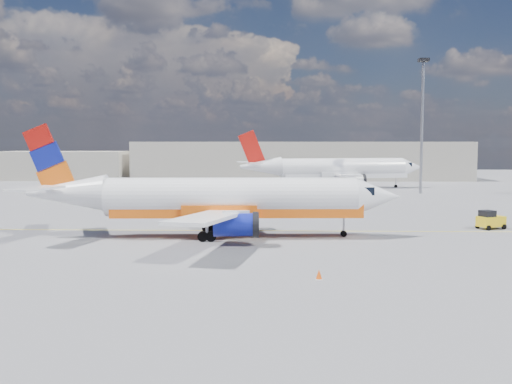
{
  "coord_description": "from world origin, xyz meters",
  "views": [
    {
      "loc": [
        -0.81,
        -47.09,
        7.79
      ],
      "look_at": [
        -2.3,
        2.49,
        3.5
      ],
      "focal_mm": 40.0,
      "sensor_mm": 36.0,
      "label": 1
    }
  ],
  "objects_px": {
    "traffic_cone": "(319,275)",
    "gse_tug": "(490,220)",
    "second_jet": "(336,169)",
    "main_jet": "(219,199)"
  },
  "relations": [
    {
      "from": "second_jet",
      "to": "gse_tug",
      "type": "height_order",
      "value": "second_jet"
    },
    {
      "from": "main_jet",
      "to": "traffic_cone",
      "type": "relative_size",
      "value": 53.26
    },
    {
      "from": "gse_tug",
      "to": "traffic_cone",
      "type": "xyz_separation_m",
      "value": [
        -17.05,
        -19.67,
        -0.52
      ]
    },
    {
      "from": "second_jet",
      "to": "main_jet",
      "type": "bearing_deg",
      "value": -119.01
    },
    {
      "from": "gse_tug",
      "to": "traffic_cone",
      "type": "height_order",
      "value": "gse_tug"
    },
    {
      "from": "main_jet",
      "to": "traffic_cone",
      "type": "bearing_deg",
      "value": -66.63
    },
    {
      "from": "main_jet",
      "to": "gse_tug",
      "type": "relative_size",
      "value": 11.43
    },
    {
      "from": "traffic_cone",
      "to": "second_jet",
      "type": "bearing_deg",
      "value": 82.86
    },
    {
      "from": "traffic_cone",
      "to": "gse_tug",
      "type": "bearing_deg",
      "value": 49.08
    },
    {
      "from": "main_jet",
      "to": "second_jet",
      "type": "distance_m",
      "value": 52.74
    }
  ]
}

